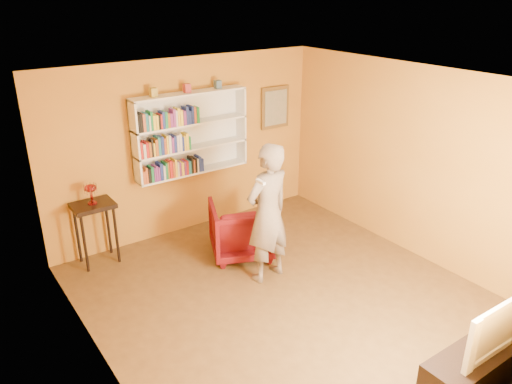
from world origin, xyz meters
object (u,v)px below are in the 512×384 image
Objects in this scene: ruby_lustre at (91,190)px; armchair at (242,229)px; person at (268,214)px; tv_cabinet at (480,368)px; bookshelf at (189,133)px; console_table at (94,214)px; television at (490,323)px.

armchair is (1.78, -0.97, -0.70)m from ruby_lustre.
person is 2.93m from tv_cabinet.
bookshelf is 1.82m from console_table.
armchair is at bearing -81.36° from bookshelf.
bookshelf is at bearing 5.67° from console_table.
bookshelf is 0.96× the size of person.
ruby_lustre is 5.01m from television.
console_table is at bearing 135.00° from ruby_lustre.
bookshelf is at bearing 97.11° from tv_cabinet.
bookshelf is at bearing -57.60° from armchair.
console_table is 5.00m from television.
ruby_lustre is (0.00, -0.00, 0.36)m from console_table.
bookshelf is at bearing 5.67° from ruby_lustre.
person is (1.71, -1.69, -0.17)m from ruby_lustre.
ruby_lustre is 0.15× the size of person.
person is at bearing 99.58° from tv_cabinet.
console_table is 2.06m from armchair.
armchair reaches higher than tv_cabinet.
bookshelf reaches higher than console_table.
person reaches higher than armchair.
console_table is 0.48× the size of person.
armchair is at bearing 97.38° from television.
armchair is 3.57m from television.
tv_cabinet is at bearing -64.08° from console_table.
ruby_lustre is 0.32× the size of armchair.
tv_cabinet is at bearing 91.67° from person.
ruby_lustre reaches higher than tv_cabinet.
ruby_lustre is at bearing -45.00° from console_table.
person is (1.71, -1.69, 0.19)m from console_table.
person is at bearing -44.58° from console_table.
person reaches higher than tv_cabinet.
tv_cabinet is 0.53m from television.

